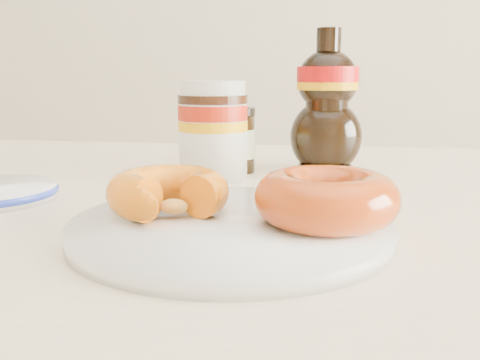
# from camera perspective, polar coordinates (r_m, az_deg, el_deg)

# --- Properties ---
(dining_table) EXTENTS (1.40, 0.90, 0.75)m
(dining_table) POSITION_cam_1_polar(r_m,az_deg,el_deg) (0.55, 8.43, -11.37)
(dining_table) COLOR beige
(dining_table) RESTS_ON ground
(plate) EXTENTS (0.25, 0.25, 0.01)m
(plate) POSITION_cam_1_polar(r_m,az_deg,el_deg) (0.42, -1.00, -5.05)
(plate) COLOR white
(plate) RESTS_ON dining_table
(donut_bitten) EXTENTS (0.13, 0.13, 0.04)m
(donut_bitten) POSITION_cam_1_polar(r_m,az_deg,el_deg) (0.44, -7.67, -1.29)
(donut_bitten) COLOR #D5560C
(donut_bitten) RESTS_ON plate
(donut_whole) EXTENTS (0.13, 0.13, 0.04)m
(donut_whole) POSITION_cam_1_polar(r_m,az_deg,el_deg) (0.42, 9.18, -1.90)
(donut_whole) COLOR #8C2C09
(donut_whole) RESTS_ON plate
(nutella_jar) EXTENTS (0.08, 0.08, 0.12)m
(nutella_jar) POSITION_cam_1_polar(r_m,az_deg,el_deg) (0.65, -2.92, 5.73)
(nutella_jar) COLOR white
(nutella_jar) RESTS_ON dining_table
(syrup_bottle) EXTENTS (0.12, 0.11, 0.18)m
(syrup_bottle) POSITION_cam_1_polar(r_m,az_deg,el_deg) (0.71, 9.25, 8.34)
(syrup_bottle) COLOR black
(syrup_bottle) RESTS_ON dining_table
(dark_jar) EXTENTS (0.05, 0.05, 0.08)m
(dark_jar) POSITION_cam_1_polar(r_m,az_deg,el_deg) (0.69, -0.53, 4.20)
(dark_jar) COLOR black
(dark_jar) RESTS_ON dining_table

